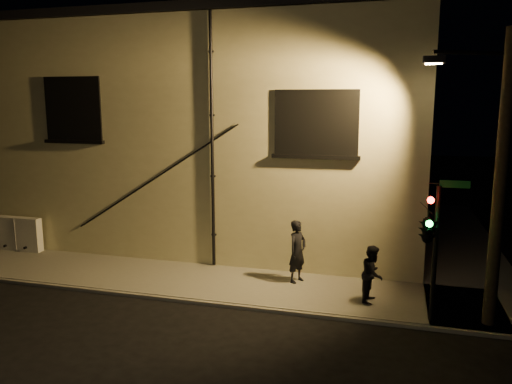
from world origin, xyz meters
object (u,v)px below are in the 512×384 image
(pedestrian_a, at_px, (297,251))
(traffic_signal, at_px, (428,227))
(utility_cabinet, at_px, (18,234))
(pedestrian_b, at_px, (373,274))
(streetlamp_pole, at_px, (496,175))

(pedestrian_a, bearing_deg, traffic_signal, -90.93)
(utility_cabinet, xyz_separation_m, pedestrian_b, (13.07, -1.53, 0.17))
(pedestrian_a, height_order, streetlamp_pole, streetlamp_pole)
(pedestrian_a, height_order, pedestrian_b, pedestrian_a)
(traffic_signal, bearing_deg, utility_cabinet, 170.16)
(pedestrian_a, xyz_separation_m, traffic_signal, (3.62, -1.95, 1.47))
(pedestrian_a, bearing_deg, utility_cabinet, 114.42)
(streetlamp_pole, bearing_deg, pedestrian_a, 162.46)
(pedestrian_b, height_order, traffic_signal, traffic_signal)
(traffic_signal, xyz_separation_m, streetlamp_pole, (1.49, 0.33, 1.31))
(pedestrian_a, distance_m, streetlamp_pole, 6.04)
(utility_cabinet, relative_size, pedestrian_b, 1.20)
(traffic_signal, height_order, streetlamp_pole, streetlamp_pole)
(pedestrian_b, bearing_deg, streetlamp_pole, -92.18)
(utility_cabinet, distance_m, streetlamp_pole, 16.32)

